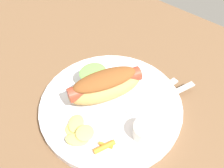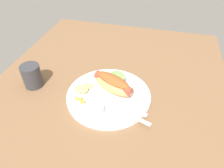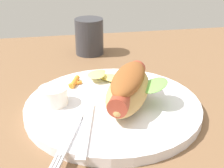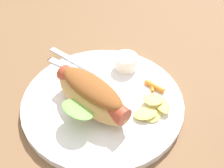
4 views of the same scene
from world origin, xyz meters
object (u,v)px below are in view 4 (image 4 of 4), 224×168
object	(u,v)px
hot_dog	(92,94)
carrot_garnish	(154,86)
chips_pile	(153,108)
sauce_ramekin	(125,62)
fork	(80,64)
knife	(78,71)
plate	(102,102)

from	to	relation	value
hot_dog	carrot_garnish	distance (cm)	12.85
hot_dog	carrot_garnish	size ratio (longest dim) A/B	4.03
hot_dog	chips_pile	xyz separation A→B (cm)	(-2.59, 10.49, -2.33)
hot_dog	chips_pile	bearing A→B (deg)	-141.03
sauce_ramekin	chips_pile	world-z (taller)	sauce_ramekin
fork	knife	xyz separation A→B (cm)	(2.12, 0.59, -0.02)
hot_dog	sauce_ramekin	bearing A→B (deg)	-75.72
chips_pile	carrot_garnish	distance (cm)	5.87
hot_dog	knife	world-z (taller)	hot_dog
plate	sauce_ramekin	size ratio (longest dim) A/B	6.25
plate	chips_pile	xyz separation A→B (cm)	(-0.36, 9.47, 1.66)
sauce_ramekin	chips_pile	size ratio (longest dim) A/B	0.62
sauce_ramekin	knife	bearing A→B (deg)	-62.90
plate	chips_pile	size ratio (longest dim) A/B	3.87
sauce_ramekin	fork	distance (cm)	9.73
sauce_ramekin	fork	xyz separation A→B (cm)	(2.36, -9.35, -1.29)
knife	chips_pile	distance (cm)	17.70
hot_dog	plate	bearing A→B (deg)	-89.51
carrot_garnish	fork	bearing A→B (deg)	-95.76
chips_pile	carrot_garnish	world-z (taller)	chips_pile
knife	fork	bearing A→B (deg)	-62.65
fork	hot_dog	bearing A→B (deg)	144.29
sauce_ramekin	fork	world-z (taller)	sauce_ramekin
plate	fork	distance (cm)	11.19
sauce_ramekin	carrot_garnish	size ratio (longest dim) A/B	1.12
plate	sauce_ramekin	xyz separation A→B (cm)	(-10.12, 1.34, 2.29)
knife	carrot_garnish	world-z (taller)	carrot_garnish
knife	carrot_garnish	xyz separation A→B (cm)	(-0.47, 15.77, 0.28)
plate	carrot_garnish	size ratio (longest dim) A/B	6.99
fork	carrot_garnish	size ratio (longest dim) A/B	3.75
knife	chips_pile	world-z (taller)	chips_pile
sauce_ramekin	chips_pile	bearing A→B (deg)	39.78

